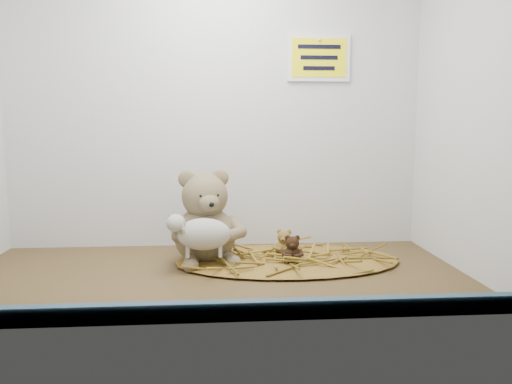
{
  "coord_description": "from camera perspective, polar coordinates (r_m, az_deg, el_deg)",
  "views": [
    {
      "loc": [
        0.58,
        -116.94,
        35.69
      ],
      "look_at": [
        9.79,
        3.57,
        19.42
      ],
      "focal_mm": 35.0,
      "sensor_mm": 36.0,
      "label": 1
    }
  ],
  "objects": [
    {
      "name": "toy_lamb",
      "position": [
        1.23,
        -5.98,
        -4.82
      ],
      "size": [
        17.16,
        10.47,
        11.09
      ],
      "primitive_type": null,
      "color": "beige",
      "rests_on": "main_teddy"
    },
    {
      "name": "main_teddy",
      "position": [
        1.31,
        -5.9,
        -2.74
      ],
      "size": [
        23.88,
        24.67,
        24.22
      ],
      "primitive_type": null,
      "rotation": [
        0.0,
        0.0,
        0.24
      ],
      "color": "olive",
      "rests_on": "shelf_floor"
    },
    {
      "name": "mini_teddy_brown",
      "position": [
        1.28,
        4.17,
        -6.38
      ],
      "size": [
        6.12,
        6.41,
        7.04
      ],
      "primitive_type": null,
      "rotation": [
        0.0,
        0.0,
        -0.08
      ],
      "color": "black",
      "rests_on": "straw_bed"
    },
    {
      "name": "wall_sign",
      "position": [
        1.51,
        7.18,
        14.98
      ],
      "size": [
        16.0,
        1.2,
        11.0
      ],
      "primitive_type": "cube",
      "color": "yellow",
      "rests_on": "back_wall"
    },
    {
      "name": "front_rail",
      "position": [
        0.94,
        -4.56,
        -13.39
      ],
      "size": [
        119.28,
        2.2,
        3.6
      ],
      "primitive_type": "cube",
      "color": "#355166",
      "rests_on": "shelf_floor"
    },
    {
      "name": "straw_bed",
      "position": [
        1.32,
        3.67,
        -7.76
      ],
      "size": [
        58.79,
        34.14,
        1.14
      ],
      "primitive_type": "ellipsoid",
      "color": "brown",
      "rests_on": "shelf_floor"
    },
    {
      "name": "alcove_shell",
      "position": [
        1.26,
        -4.72,
        11.87
      ],
      "size": [
        120.4,
        60.2,
        90.4
      ],
      "color": "#402E16",
      "rests_on": "ground"
    },
    {
      "name": "mini_teddy_tan",
      "position": [
        1.34,
        3.23,
        -5.68
      ],
      "size": [
        7.24,
        7.46,
        7.18
      ],
      "primitive_type": null,
      "rotation": [
        0.0,
        0.0,
        -0.28
      ],
      "color": "olive",
      "rests_on": "straw_bed"
    }
  ]
}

